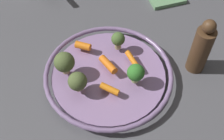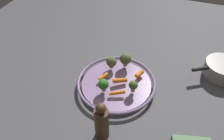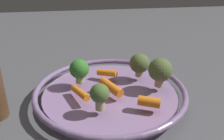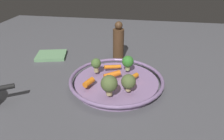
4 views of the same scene
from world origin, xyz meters
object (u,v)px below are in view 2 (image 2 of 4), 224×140
(broccoli_floret_edge, at_px, (103,85))
(saucepan, at_px, (221,69))
(baby_carrot_near_rim, at_px, (117,93))
(broccoli_floret_small, at_px, (126,59))
(baby_carrot_back, at_px, (120,81))
(pepper_mill, at_px, (102,122))
(baby_carrot_right, at_px, (139,74))
(broccoli_floret_mid, at_px, (133,85))
(baby_carrot_center, at_px, (104,76))
(broccoli_floret_large, at_px, (111,62))
(serving_bowl, at_px, (116,84))

(broccoli_floret_edge, xyz_separation_m, saucepan, (-0.46, -0.29, -0.03))
(baby_carrot_near_rim, height_order, broccoli_floret_small, broccoli_floret_small)
(baby_carrot_back, bearing_deg, pepper_mill, 92.70)
(baby_carrot_right, bearing_deg, broccoli_floret_mid, 88.12)
(baby_carrot_center, height_order, broccoli_floret_edge, broccoli_floret_edge)
(baby_carrot_near_rim, relative_size, broccoli_floret_edge, 1.13)
(baby_carrot_back, xyz_separation_m, broccoli_floret_small, (0.01, -0.11, 0.03))
(broccoli_floret_small, distance_m, pepper_mill, 0.35)
(baby_carrot_right, distance_m, broccoli_floret_small, 0.09)
(broccoli_floret_large, bearing_deg, saucepan, -162.52)
(broccoli_floret_mid, bearing_deg, broccoli_floret_small, -61.96)
(serving_bowl, height_order, broccoli_floret_small, broccoli_floret_small)
(baby_carrot_near_rim, relative_size, broccoli_floret_small, 0.98)
(baby_carrot_right, bearing_deg, saucepan, -154.80)
(broccoli_floret_edge, relative_size, broccoli_floret_mid, 1.06)
(serving_bowl, height_order, pepper_mill, pepper_mill)
(baby_carrot_near_rim, xyz_separation_m, baby_carrot_back, (0.01, -0.07, 0.00))
(pepper_mill, bearing_deg, baby_carrot_near_rim, -89.57)
(broccoli_floret_small, distance_m, broccoli_floret_edge, 0.18)
(baby_carrot_back, distance_m, pepper_mill, 0.24)
(broccoli_floret_mid, bearing_deg, baby_carrot_right, -91.88)
(baby_carrot_back, distance_m, broccoli_floret_edge, 0.09)
(broccoli_floret_mid, xyz_separation_m, pepper_mill, (0.05, 0.21, 0.01))
(baby_carrot_back, height_order, pepper_mill, pepper_mill)
(serving_bowl, bearing_deg, baby_carrot_near_rim, 111.08)
(broccoli_floret_small, distance_m, saucepan, 0.44)
(serving_bowl, bearing_deg, pepper_mill, 96.44)
(baby_carrot_near_rim, distance_m, broccoli_floret_edge, 0.06)
(baby_carrot_back, distance_m, saucepan, 0.47)
(serving_bowl, height_order, broccoli_floret_mid, broccoli_floret_mid)
(broccoli_floret_small, bearing_deg, baby_carrot_right, 150.42)
(serving_bowl, relative_size, baby_carrot_center, 7.00)
(saucepan, bearing_deg, broccoli_floret_mid, 36.65)
(baby_carrot_back, height_order, saucepan, saucepan)
(serving_bowl, relative_size, baby_carrot_right, 7.90)
(baby_carrot_right, distance_m, broccoli_floret_mid, 0.10)
(baby_carrot_near_rim, height_order, baby_carrot_center, same)
(broccoli_floret_edge, bearing_deg, serving_bowl, -116.71)
(baby_carrot_near_rim, xyz_separation_m, broccoli_floret_edge, (0.06, -0.00, 0.03))
(broccoli_floret_small, xyz_separation_m, pepper_mill, (-0.02, 0.35, 0.01))
(broccoli_floret_mid, bearing_deg, serving_bowl, -20.61)
(serving_bowl, xyz_separation_m, broccoli_floret_mid, (-0.08, 0.03, 0.05))
(broccoli_floret_large, bearing_deg, baby_carrot_back, 130.14)
(baby_carrot_back, xyz_separation_m, broccoli_floret_mid, (-0.07, 0.03, 0.02))
(baby_carrot_center, relative_size, pepper_mill, 0.28)
(baby_carrot_center, distance_m, broccoli_floret_mid, 0.15)
(baby_carrot_center, relative_size, broccoli_floret_edge, 0.85)
(baby_carrot_center, xyz_separation_m, baby_carrot_back, (-0.08, 0.00, 0.00))
(baby_carrot_center, height_order, pepper_mill, pepper_mill)
(serving_bowl, xyz_separation_m, broccoli_floret_edge, (0.03, 0.07, 0.05))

